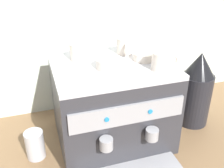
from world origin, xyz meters
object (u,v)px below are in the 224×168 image
at_px(ceramic_bowl_0, 109,64).
at_px(ceramic_bowl_1, 143,56).
at_px(ceramic_cup_1, 125,46).
at_px(coffee_grinder, 197,90).
at_px(ceramic_cup_2, 162,61).
at_px(ceramic_cup_0, 78,52).
at_px(espresso_machine, 112,104).
at_px(milk_pitcher, 35,145).

bearing_deg(ceramic_bowl_0, ceramic_bowl_1, 13.43).
distance_m(ceramic_cup_1, coffee_grinder, 0.47).
relative_size(ceramic_bowl_0, ceramic_bowl_1, 1.21).
height_order(ceramic_cup_2, coffee_grinder, ceramic_cup_2).
relative_size(ceramic_cup_0, ceramic_bowl_0, 0.96).
bearing_deg(ceramic_bowl_0, ceramic_cup_2, -22.05).
relative_size(espresso_machine, ceramic_cup_0, 4.87).
relative_size(espresso_machine, ceramic_cup_1, 4.61).
bearing_deg(ceramic_bowl_1, ceramic_cup_0, 162.53).
height_order(ceramic_cup_0, ceramic_bowl_0, ceramic_cup_0).
bearing_deg(espresso_machine, ceramic_cup_2, -32.53).
height_order(ceramic_cup_0, ceramic_bowl_1, ceramic_cup_0).
xyz_separation_m(ceramic_cup_0, ceramic_bowl_1, (0.29, -0.09, -0.02)).
bearing_deg(ceramic_cup_2, ceramic_cup_0, 145.76).
distance_m(ceramic_cup_2, ceramic_bowl_0, 0.23).
xyz_separation_m(ceramic_bowl_0, ceramic_bowl_1, (0.18, 0.04, -0.00)).
height_order(espresso_machine, ceramic_bowl_0, ceramic_bowl_0).
distance_m(ceramic_cup_0, milk_pitcher, 0.48).
bearing_deg(ceramic_bowl_0, ceramic_cup_1, 49.05).
relative_size(ceramic_bowl_1, coffee_grinder, 0.23).
xyz_separation_m(ceramic_cup_1, coffee_grinder, (0.38, -0.11, -0.25)).
bearing_deg(ceramic_cup_0, ceramic_cup_1, 1.60).
xyz_separation_m(ceramic_cup_2, milk_pitcher, (-0.57, 0.09, -0.39)).
height_order(ceramic_bowl_0, milk_pitcher, ceramic_bowl_0).
bearing_deg(milk_pitcher, ceramic_cup_2, -9.39).
xyz_separation_m(ceramic_bowl_1, coffee_grinder, (0.32, -0.01, -0.23)).
bearing_deg(coffee_grinder, milk_pitcher, -178.36).
relative_size(espresso_machine, ceramic_bowl_0, 4.70).
relative_size(ceramic_cup_1, ceramic_bowl_0, 1.02).
distance_m(ceramic_bowl_1, coffee_grinder, 0.39).
distance_m(ceramic_cup_1, ceramic_cup_2, 0.24).
xyz_separation_m(ceramic_cup_1, ceramic_bowl_1, (0.06, -0.10, -0.02)).
height_order(espresso_machine, ceramic_cup_1, ceramic_cup_1).
xyz_separation_m(ceramic_cup_0, ceramic_cup_2, (0.32, -0.22, 0.00)).
bearing_deg(espresso_machine, ceramic_bowl_1, 3.52).
distance_m(espresso_machine, ceramic_bowl_1, 0.27).
distance_m(ceramic_cup_2, coffee_grinder, 0.40).
xyz_separation_m(coffee_grinder, milk_pitcher, (-0.86, -0.02, -0.13)).
bearing_deg(ceramic_cup_1, coffee_grinder, -15.63).
relative_size(coffee_grinder, milk_pitcher, 2.99).
xyz_separation_m(ceramic_cup_1, ceramic_bowl_0, (-0.12, -0.14, -0.02)).
relative_size(ceramic_cup_1, milk_pitcher, 0.85).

